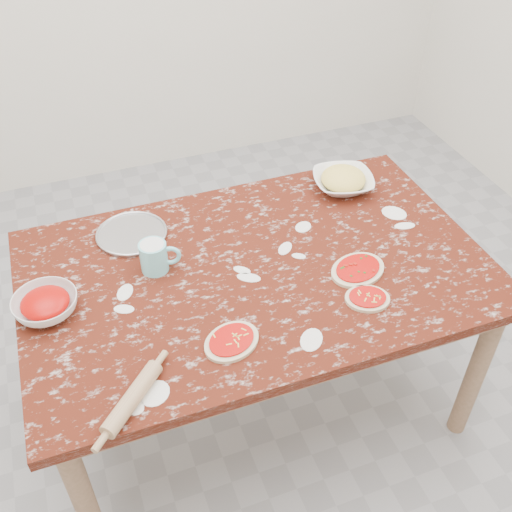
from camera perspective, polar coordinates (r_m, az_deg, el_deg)
The scene contains 10 objects.
ground at distance 2.62m, azimuth -0.00°, elevation -13.36°, with size 4.00×4.00×0.00m, color gray.
worktable at distance 2.12m, azimuth -0.00°, elevation -2.73°, with size 1.60×1.00×0.75m.
pizza_tray at distance 2.24m, azimuth -11.84°, elevation 2.06°, with size 0.26×0.26×0.01m, color #B2B2B7.
sauce_bowl at distance 1.99m, azimuth -19.52°, elevation -4.50°, with size 0.20×0.20×0.06m, color white.
cheese_bowl at distance 2.45m, azimuth 8.34°, elevation 7.03°, with size 0.24×0.24×0.06m, color white.
flour_mug at distance 2.04m, azimuth -9.67°, elevation -0.04°, with size 0.14×0.09×0.11m.
pizza_left at distance 1.81m, azimuth -2.36°, elevation -8.18°, with size 0.22×0.20×0.02m.
pizza_mid at distance 1.97m, azimuth 10.64°, elevation -4.02°, with size 0.18×0.16×0.02m.
pizza_right at distance 2.07m, azimuth 9.73°, elevation -1.30°, with size 0.24×0.21×0.02m.
rolling_pin at distance 1.70m, azimuth -11.78°, elevation -13.20°, with size 0.05×0.05×0.24m, color tan.
Camera 1 is at (-0.53, -1.44, 2.12)m, focal length 41.67 mm.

